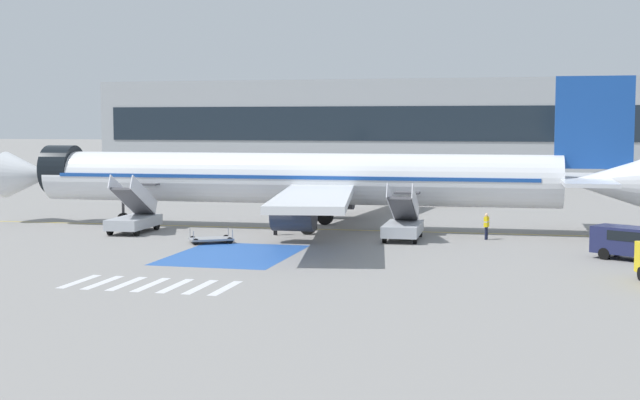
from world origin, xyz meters
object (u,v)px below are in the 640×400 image
service_van_0 (636,241)px  baggage_cart (211,239)px  airliner (303,179)px  boarding_stairs_forward (134,218)px  fuel_tanker (427,185)px  boarding_stairs_aft (403,225)px  ground_crew_1 (486,224)px  ground_crew_0 (275,219)px  terminal_building (444,128)px

service_van_0 → baggage_cart: service_van_0 is taller
airliner → service_van_0: 23.21m
boarding_stairs_forward → fuel_tanker: 30.05m
fuel_tanker → service_van_0: fuel_tanker is taller
boarding_stairs_aft → service_van_0: (13.37, -5.55, 0.13)m
airliner → service_van_0: (20.98, -9.62, -2.41)m
fuel_tanker → boarding_stairs_forward: bearing=143.7°
baggage_cart → ground_crew_1: ground_crew_1 is taller
service_van_0 → ground_crew_1: service_van_0 is taller
boarding_stairs_aft → service_van_0: size_ratio=1.11×
baggage_cart → ground_crew_0: bearing=-60.6°
airliner → boarding_stairs_aft: 9.00m
boarding_stairs_forward → terminal_building: terminal_building is taller
airliner → ground_crew_1: airliner is taller
boarding_stairs_aft → service_van_0: 14.48m
service_van_0 → ground_crew_1: bearing=80.5°
baggage_cart → ground_crew_1: (16.32, 5.66, 0.71)m
airliner → fuel_tanker: size_ratio=4.33×
airliner → ground_crew_0: airliner is taller
fuel_tanker → ground_crew_0: size_ratio=5.62×
boarding_stairs_aft → ground_crew_1: (5.12, 1.29, 0.01)m
airliner → baggage_cart: 9.73m
terminal_building → ground_crew_0: bearing=-93.5°
boarding_stairs_aft → terminal_building: size_ratio=0.05×
fuel_tanker → baggage_cart: bearing=158.7°
boarding_stairs_aft → baggage_cart: (-11.21, -4.37, -0.70)m
fuel_tanker → ground_crew_0: 25.08m
ground_crew_1 → ground_crew_0: bearing=112.2°
boarding_stairs_forward → service_van_0: bearing=-10.8°
service_van_0 → fuel_tanker: bearing=56.5°
airliner → terminal_building: bearing=-4.8°
baggage_cart → terminal_building: terminal_building is taller
fuel_tanker → baggage_cart: fuel_tanker is taller
service_van_0 → baggage_cart: size_ratio=1.58×
service_van_0 → ground_crew_0: ground_crew_0 is taller
boarding_stairs_forward → baggage_cart: size_ratio=1.76×
terminal_building → ground_crew_1: bearing=-81.9°
boarding_stairs_aft → baggage_cart: size_ratio=1.76×
ground_crew_1 → boarding_stairs_aft: bearing=122.3°
boarding_stairs_aft → fuel_tanker: bearing=91.5°
fuel_tanker → service_van_0: (14.76, -29.92, -0.73)m
boarding_stairs_forward → terminal_building: (13.81, 68.22, 5.60)m
ground_crew_0 → airliner: bearing=106.0°
boarding_stairs_forward → boarding_stairs_aft: 18.14m
boarding_stairs_aft → baggage_cart: 12.05m
boarding_stairs_forward → airliner: bearing=22.0°
fuel_tanker → terminal_building: bearing=1.4°
airliner → ground_crew_1: size_ratio=27.16×
boarding_stairs_forward → boarding_stairs_aft: boarding_stairs_forward is taller
airliner → boarding_stairs_aft: airliner is taller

